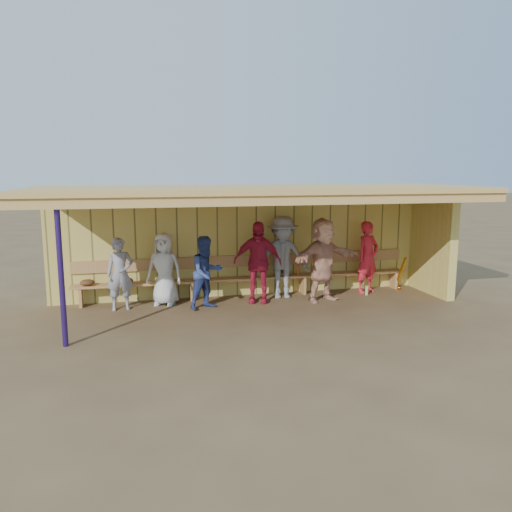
{
  "coord_description": "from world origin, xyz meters",
  "views": [
    {
      "loc": [
        -2.39,
        -9.64,
        2.82
      ],
      "look_at": [
        0.0,
        0.35,
        1.05
      ],
      "focal_mm": 35.0,
      "sensor_mm": 36.0,
      "label": 1
    }
  ],
  "objects_px": {
    "player_d": "(257,262)",
    "bench": "(248,273)",
    "player_f": "(323,260)",
    "player_a": "(120,274)",
    "player_b": "(164,269)",
    "player_c": "(206,273)",
    "player_e": "(283,257)",
    "player_g": "(368,257)"
  },
  "relations": [
    {
      "from": "player_b",
      "to": "player_c",
      "type": "height_order",
      "value": "player_b"
    },
    {
      "from": "player_c",
      "to": "player_b",
      "type": "bearing_deg",
      "value": 125.02
    },
    {
      "from": "player_b",
      "to": "player_c",
      "type": "distance_m",
      "value": 0.96
    },
    {
      "from": "player_d",
      "to": "player_f",
      "type": "bearing_deg",
      "value": 8.81
    },
    {
      "from": "bench",
      "to": "player_c",
      "type": "bearing_deg",
      "value": -142.54
    },
    {
      "from": "player_a",
      "to": "player_g",
      "type": "height_order",
      "value": "player_g"
    },
    {
      "from": "player_a",
      "to": "player_c",
      "type": "xyz_separation_m",
      "value": [
        1.72,
        -0.32,
        0.01
      ]
    },
    {
      "from": "player_f",
      "to": "player_g",
      "type": "distance_m",
      "value": 1.37
    },
    {
      "from": "player_a",
      "to": "player_b",
      "type": "distance_m",
      "value": 0.91
    },
    {
      "from": "player_c",
      "to": "player_f",
      "type": "xyz_separation_m",
      "value": [
        2.54,
        0.03,
        0.16
      ]
    },
    {
      "from": "player_a",
      "to": "player_d",
      "type": "relative_size",
      "value": 0.85
    },
    {
      "from": "player_g",
      "to": "player_f",
      "type": "bearing_deg",
      "value": 179.41
    },
    {
      "from": "player_g",
      "to": "bench",
      "type": "distance_m",
      "value": 2.8
    },
    {
      "from": "player_e",
      "to": "player_f",
      "type": "distance_m",
      "value": 0.9
    },
    {
      "from": "player_f",
      "to": "player_a",
      "type": "bearing_deg",
      "value": 156.61
    },
    {
      "from": "player_a",
      "to": "player_d",
      "type": "distance_m",
      "value": 2.86
    },
    {
      "from": "player_a",
      "to": "player_c",
      "type": "height_order",
      "value": "player_c"
    },
    {
      "from": "player_c",
      "to": "player_d",
      "type": "distance_m",
      "value": 1.17
    },
    {
      "from": "player_f",
      "to": "bench",
      "type": "xyz_separation_m",
      "value": [
        -1.49,
        0.78,
        -0.38
      ]
    },
    {
      "from": "player_a",
      "to": "player_e",
      "type": "height_order",
      "value": "player_e"
    },
    {
      "from": "player_g",
      "to": "player_b",
      "type": "bearing_deg",
      "value": 159.22
    },
    {
      "from": "player_a",
      "to": "player_e",
      "type": "bearing_deg",
      "value": -2.51
    },
    {
      "from": "player_g",
      "to": "bench",
      "type": "xyz_separation_m",
      "value": [
        -2.77,
        0.31,
        -0.3
      ]
    },
    {
      "from": "player_f",
      "to": "bench",
      "type": "relative_size",
      "value": 0.24
    },
    {
      "from": "player_a",
      "to": "player_d",
      "type": "bearing_deg",
      "value": -6.94
    },
    {
      "from": "player_b",
      "to": "player_e",
      "type": "height_order",
      "value": "player_e"
    },
    {
      "from": "player_f",
      "to": "player_b",
      "type": "bearing_deg",
      "value": 152.54
    },
    {
      "from": "player_b",
      "to": "bench",
      "type": "bearing_deg",
      "value": 30.54
    },
    {
      "from": "player_c",
      "to": "player_f",
      "type": "height_order",
      "value": "player_f"
    },
    {
      "from": "player_b",
      "to": "player_d",
      "type": "height_order",
      "value": "player_d"
    },
    {
      "from": "player_d",
      "to": "player_c",
      "type": "bearing_deg",
      "value": -150.06
    },
    {
      "from": "player_b",
      "to": "player_f",
      "type": "bearing_deg",
      "value": 13.31
    },
    {
      "from": "player_d",
      "to": "bench",
      "type": "xyz_separation_m",
      "value": [
        -0.08,
        0.56,
        -0.35
      ]
    },
    {
      "from": "player_e",
      "to": "bench",
      "type": "relative_size",
      "value": 0.24
    },
    {
      "from": "player_b",
      "to": "player_c",
      "type": "xyz_separation_m",
      "value": [
        0.82,
        -0.5,
        -0.01
      ]
    },
    {
      "from": "player_a",
      "to": "player_b",
      "type": "height_order",
      "value": "player_b"
    },
    {
      "from": "player_a",
      "to": "player_d",
      "type": "xyz_separation_m",
      "value": [
        2.85,
        -0.07,
        0.13
      ]
    },
    {
      "from": "player_a",
      "to": "player_b",
      "type": "relative_size",
      "value": 0.97
    },
    {
      "from": "player_f",
      "to": "bench",
      "type": "distance_m",
      "value": 1.72
    },
    {
      "from": "player_g",
      "to": "bench",
      "type": "relative_size",
      "value": 0.22
    },
    {
      "from": "bench",
      "to": "player_f",
      "type": "bearing_deg",
      "value": -27.59
    },
    {
      "from": "player_f",
      "to": "player_c",
      "type": "bearing_deg",
      "value": 161.19
    }
  ]
}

